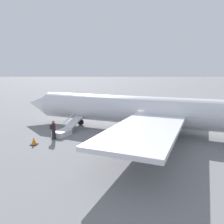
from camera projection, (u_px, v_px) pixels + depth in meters
ground_plane at (149, 133)px, 21.92m from camera, size 600.00×600.00×0.00m
airplane_main at (160, 111)px, 21.13m from camera, size 30.12×23.44×7.47m
boarding_stairs at (65, 131)px, 21.14m from camera, size 2.43×4.11×1.81m
passenger at (53, 129)px, 19.53m from camera, size 0.44×0.57×1.74m
traffic_cone_near_stairs at (34, 141)px, 18.15m from camera, size 0.58×0.58×0.63m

